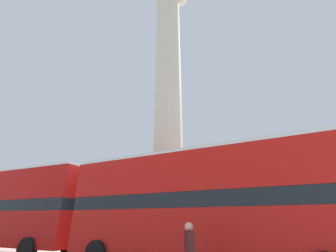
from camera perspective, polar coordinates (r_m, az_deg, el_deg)
The scene contains 6 objects.
ground_plane at distance 15.40m, azimuth 0.00°, elevation -29.16°, with size 200.00×200.00×0.00m, color #ADA89E.
monument_column at distance 16.55m, azimuth 0.00°, elevation -0.19°, with size 6.31×6.31×23.47m.
bus_a at distance 9.42m, azimuth 7.52°, elevation -18.64°, with size 11.00×3.15×4.29m.
bus_b at distance 16.88m, azimuth -35.17°, elevation -16.45°, with size 10.77×2.88×4.40m.
equestrian_statue at distance 25.55m, azimuth -20.37°, elevation -21.25°, with size 3.68×3.39×6.10m.
street_lamp at distance 15.69m, azimuth -16.44°, elevation -15.42°, with size 0.50×0.50×5.53m.
Camera 1 is at (6.22, -13.98, 1.75)m, focal length 24.00 mm.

